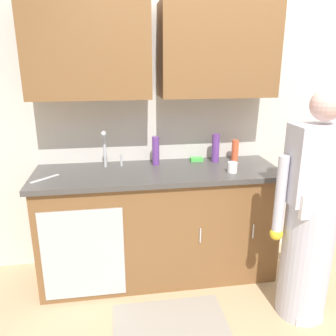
{
  "coord_description": "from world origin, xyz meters",
  "views": [
    {
      "loc": [
        -0.88,
        -1.92,
        1.79
      ],
      "look_at": [
        -0.49,
        0.55,
        1.0
      ],
      "focal_mm": 36.98,
      "sensor_mm": 36.0,
      "label": 1
    }
  ],
  "objects_px": {
    "sink": "(111,174)",
    "bottle_dish_liquid": "(235,150)",
    "cup_by_sink": "(232,167)",
    "bottle_water_tall": "(156,151)",
    "knife_on_counter": "(45,179)",
    "person_at_sink": "(310,227)",
    "sponge": "(197,159)",
    "bottle_soap": "(216,148)"
  },
  "relations": [
    {
      "from": "sink",
      "to": "cup_by_sink",
      "type": "bearing_deg",
      "value": -9.46
    },
    {
      "from": "bottle_water_tall",
      "to": "bottle_dish_liquid",
      "type": "height_order",
      "value": "bottle_water_tall"
    },
    {
      "from": "sink",
      "to": "person_at_sink",
      "type": "xyz_separation_m",
      "value": [
        1.34,
        -0.67,
        -0.23
      ]
    },
    {
      "from": "sink",
      "to": "knife_on_counter",
      "type": "relative_size",
      "value": 2.08
    },
    {
      "from": "bottle_soap",
      "to": "knife_on_counter",
      "type": "bearing_deg",
      "value": -169.67
    },
    {
      "from": "bottle_soap",
      "to": "sponge",
      "type": "relative_size",
      "value": 2.19
    },
    {
      "from": "person_at_sink",
      "to": "bottle_soap",
      "type": "distance_m",
      "value": 1.0
    },
    {
      "from": "sink",
      "to": "bottle_water_tall",
      "type": "relative_size",
      "value": 2.09
    },
    {
      "from": "sink",
      "to": "bottle_dish_liquid",
      "type": "xyz_separation_m",
      "value": [
        1.07,
        0.16,
        0.11
      ]
    },
    {
      "from": "sink",
      "to": "bottle_dish_liquid",
      "type": "bearing_deg",
      "value": 8.49
    },
    {
      "from": "cup_by_sink",
      "to": "person_at_sink",
      "type": "bearing_deg",
      "value": -52.37
    },
    {
      "from": "sponge",
      "to": "bottle_dish_liquid",
      "type": "bearing_deg",
      "value": -5.94
    },
    {
      "from": "bottle_water_tall",
      "to": "bottle_soap",
      "type": "relative_size",
      "value": 0.99
    },
    {
      "from": "sponge",
      "to": "bottle_soap",
      "type": "bearing_deg",
      "value": -14.68
    },
    {
      "from": "bottle_water_tall",
      "to": "cup_by_sink",
      "type": "distance_m",
      "value": 0.65
    },
    {
      "from": "person_at_sink",
      "to": "sponge",
      "type": "relative_size",
      "value": 14.73
    },
    {
      "from": "bottle_soap",
      "to": "cup_by_sink",
      "type": "relative_size",
      "value": 2.93
    },
    {
      "from": "bottle_water_tall",
      "to": "knife_on_counter",
      "type": "relative_size",
      "value": 1.0
    },
    {
      "from": "bottle_water_tall",
      "to": "knife_on_counter",
      "type": "height_order",
      "value": "bottle_water_tall"
    },
    {
      "from": "sink",
      "to": "bottle_dish_liquid",
      "type": "relative_size",
      "value": 2.74
    },
    {
      "from": "person_at_sink",
      "to": "bottle_dish_liquid",
      "type": "height_order",
      "value": "person_at_sink"
    },
    {
      "from": "sink",
      "to": "knife_on_counter",
      "type": "xyz_separation_m",
      "value": [
        -0.48,
        -0.1,
        0.02
      ]
    },
    {
      "from": "bottle_dish_liquid",
      "to": "cup_by_sink",
      "type": "relative_size",
      "value": 2.22
    },
    {
      "from": "sink",
      "to": "knife_on_counter",
      "type": "distance_m",
      "value": 0.49
    },
    {
      "from": "bottle_water_tall",
      "to": "knife_on_counter",
      "type": "xyz_separation_m",
      "value": [
        -0.86,
        -0.24,
        -0.12
      ]
    },
    {
      "from": "bottle_soap",
      "to": "sponge",
      "type": "distance_m",
      "value": 0.19
    },
    {
      "from": "cup_by_sink",
      "to": "sponge",
      "type": "bearing_deg",
      "value": 119.89
    },
    {
      "from": "bottle_soap",
      "to": "bottle_dish_liquid",
      "type": "relative_size",
      "value": 1.32
    },
    {
      "from": "sink",
      "to": "knife_on_counter",
      "type": "bearing_deg",
      "value": -168.62
    },
    {
      "from": "bottle_water_tall",
      "to": "bottle_soap",
      "type": "distance_m",
      "value": 0.52
    },
    {
      "from": "sponge",
      "to": "knife_on_counter",
      "type": "bearing_deg",
      "value": -166.58
    },
    {
      "from": "sink",
      "to": "sponge",
      "type": "distance_m",
      "value": 0.77
    },
    {
      "from": "sink",
      "to": "bottle_soap",
      "type": "height_order",
      "value": "sink"
    },
    {
      "from": "bottle_dish_liquid",
      "to": "knife_on_counter",
      "type": "bearing_deg",
      "value": -170.62
    },
    {
      "from": "person_at_sink",
      "to": "cup_by_sink",
      "type": "bearing_deg",
      "value": 127.63
    },
    {
      "from": "sink",
      "to": "bottle_dish_liquid",
      "type": "distance_m",
      "value": 1.09
    },
    {
      "from": "bottle_soap",
      "to": "knife_on_counter",
      "type": "height_order",
      "value": "bottle_soap"
    },
    {
      "from": "bottle_dish_liquid",
      "to": "knife_on_counter",
      "type": "distance_m",
      "value": 1.58
    },
    {
      "from": "cup_by_sink",
      "to": "knife_on_counter",
      "type": "xyz_separation_m",
      "value": [
        -1.42,
        0.06,
        -0.04
      ]
    },
    {
      "from": "person_at_sink",
      "to": "bottle_soap",
      "type": "bearing_deg",
      "value": 118.23
    },
    {
      "from": "bottle_dish_liquid",
      "to": "sponge",
      "type": "distance_m",
      "value": 0.34
    },
    {
      "from": "person_at_sink",
      "to": "bottle_dish_liquid",
      "type": "bearing_deg",
      "value": 107.65
    }
  ]
}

